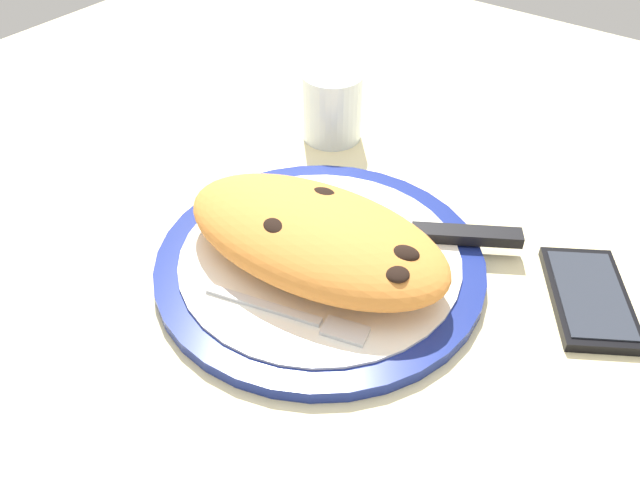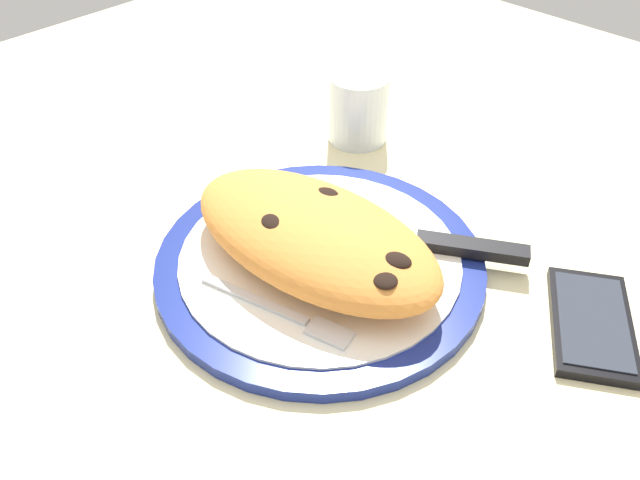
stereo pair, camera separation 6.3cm
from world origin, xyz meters
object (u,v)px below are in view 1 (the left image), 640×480
(fork, at_px, (302,318))
(water_glass, at_px, (332,111))
(knife, at_px, (436,234))
(smartphone, at_px, (589,297))
(plate, at_px, (320,262))
(calzone, at_px, (317,238))

(fork, xyz_separation_m, water_glass, (-0.17, 0.29, 0.02))
(knife, xyz_separation_m, smartphone, (0.15, 0.02, -0.02))
(knife, height_order, smartphone, knife)
(plate, bearing_deg, fork, -64.24)
(plate, relative_size, knife, 1.48)
(plate, bearing_deg, calzone, -68.83)
(calzone, relative_size, knife, 1.29)
(plate, relative_size, calzone, 1.15)
(knife, bearing_deg, fork, -103.50)
(fork, bearing_deg, water_glass, 121.24)
(plate, bearing_deg, water_glass, 123.13)
(fork, bearing_deg, knife, 76.50)
(knife, relative_size, water_glass, 2.54)
(plate, distance_m, calzone, 0.04)
(knife, bearing_deg, water_glass, 151.33)
(fork, xyz_separation_m, smartphone, (0.19, 0.19, -0.01))
(knife, distance_m, smartphone, 0.16)
(calzone, xyz_separation_m, water_glass, (-0.14, 0.22, -0.01))
(plate, relative_size, smartphone, 2.22)
(fork, distance_m, water_glass, 0.34)
(calzone, bearing_deg, water_glass, 122.71)
(knife, xyz_separation_m, water_glass, (-0.21, 0.12, 0.02))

